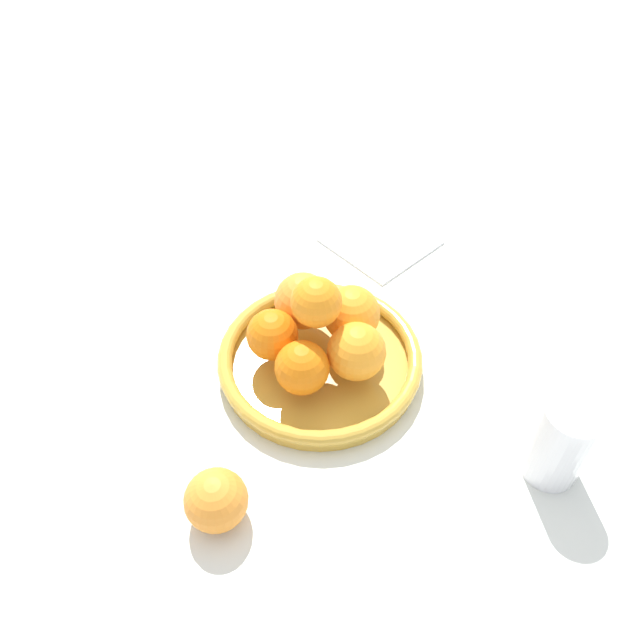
{
  "coord_description": "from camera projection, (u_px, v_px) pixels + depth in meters",
  "views": [
    {
      "loc": [
        -0.2,
        0.49,
        0.67
      ],
      "look_at": [
        0.0,
        0.0,
        0.1
      ],
      "focal_mm": 35.0,
      "sensor_mm": 36.0,
      "label": 1
    }
  ],
  "objects": [
    {
      "name": "ground_plane",
      "position": [
        320.0,
        367.0,
        0.85
      ],
      "size": [
        4.0,
        4.0,
        0.0
      ],
      "primitive_type": "plane",
      "color": "silver"
    },
    {
      "name": "fruit_bowl",
      "position": [
        320.0,
        359.0,
        0.84
      ],
      "size": [
        0.28,
        0.28,
        0.03
      ],
      "color": "gold",
      "rests_on": "ground_plane"
    },
    {
      "name": "orange_pile",
      "position": [
        320.0,
        327.0,
        0.8
      ],
      "size": [
        0.18,
        0.18,
        0.12
      ],
      "color": "orange",
      "rests_on": "fruit_bowl"
    },
    {
      "name": "stray_orange",
      "position": [
        216.0,
        500.0,
        0.68
      ],
      "size": [
        0.07,
        0.07,
        0.07
      ],
      "primitive_type": "sphere",
      "color": "orange",
      "rests_on": "ground_plane"
    },
    {
      "name": "drinking_glass",
      "position": [
        561.0,
        442.0,
        0.71
      ],
      "size": [
        0.07,
        0.07,
        0.12
      ],
      "primitive_type": "cylinder",
      "color": "white",
      "rests_on": "ground_plane"
    },
    {
      "name": "napkin_folded",
      "position": [
        380.0,
        240.0,
        1.03
      ],
      "size": [
        0.2,
        0.2,
        0.01
      ],
      "primitive_type": "cube",
      "rotation": [
        0.0,
        0.0,
        -0.44
      ],
      "color": "white",
      "rests_on": "ground_plane"
    }
  ]
}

